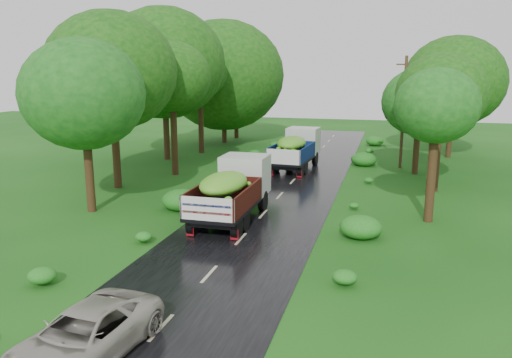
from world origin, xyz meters
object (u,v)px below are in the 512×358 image
(truck_near, at_px, (233,187))
(utility_pole, at_px, (403,111))
(car, at_px, (84,336))
(truck_far, at_px, (297,147))

(truck_near, distance_m, utility_pole, 18.09)
(car, distance_m, utility_pole, 30.08)
(truck_near, xyz_separation_m, truck_far, (0.66, 13.52, 0.00))
(truck_far, relative_size, car, 1.48)
(utility_pole, bearing_deg, truck_near, -136.69)
(car, bearing_deg, utility_pole, 80.26)
(truck_near, xyz_separation_m, car, (0.06, -12.84, -0.95))
(truck_far, distance_m, car, 26.38)
(truck_far, distance_m, utility_pole, 8.35)
(truck_far, bearing_deg, truck_near, -88.91)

